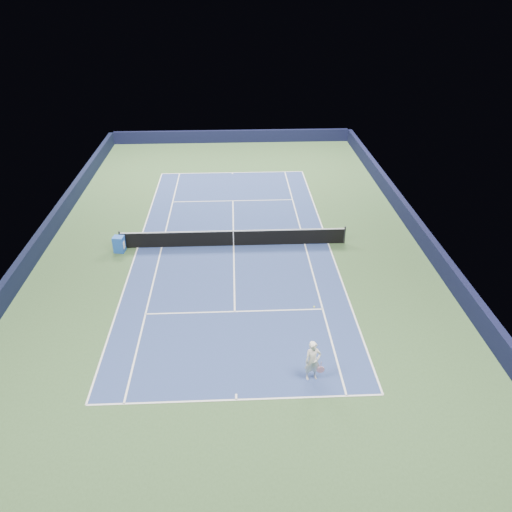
{
  "coord_description": "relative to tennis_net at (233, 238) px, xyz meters",
  "views": [
    {
      "loc": [
        0.11,
        -25.2,
        13.79
      ],
      "look_at": [
        1.15,
        -3.0,
        1.0
      ],
      "focal_mm": 35.0,
      "sensor_mm": 36.0,
      "label": 1
    }
  ],
  "objects": [
    {
      "name": "sideline_singles_left",
      "position": [
        -4.12,
        0.0,
        -0.5
      ],
      "size": [
        0.08,
        23.77,
        0.0
      ],
      "primitive_type": "cube",
      "color": "white",
      "rests_on": "ground"
    },
    {
      "name": "tennis_player",
      "position": [
        2.94,
        -10.88,
        0.37
      ],
      "size": [
        0.82,
        1.3,
        2.7
      ],
      "color": "white",
      "rests_on": "ground"
    },
    {
      "name": "wall_far",
      "position": [
        0.0,
        19.82,
        0.05
      ],
      "size": [
        22.0,
        0.35,
        1.1
      ],
      "primitive_type": "cube",
      "color": "black",
      "rests_on": "ground"
    },
    {
      "name": "sideline_doubles_right",
      "position": [
        5.49,
        0.0,
        -0.5
      ],
      "size": [
        0.08,
        23.77,
        0.0
      ],
      "primitive_type": "cube",
      "color": "white",
      "rests_on": "ground"
    },
    {
      "name": "sideline_singles_right",
      "position": [
        4.12,
        0.0,
        -0.5
      ],
      "size": [
        0.08,
        23.77,
        0.0
      ],
      "primitive_type": "cube",
      "color": "white",
      "rests_on": "ground"
    },
    {
      "name": "center_service_line",
      "position": [
        0.0,
        0.0,
        -0.5
      ],
      "size": [
        0.08,
        12.8,
        0.0
      ],
      "primitive_type": "cube",
      "color": "white",
      "rests_on": "ground"
    },
    {
      "name": "court_surface",
      "position": [
        0.0,
        0.0,
        -0.5
      ],
      "size": [
        10.97,
        23.77,
        0.01
      ],
      "primitive_type": "cube",
      "color": "navy",
      "rests_on": "ground"
    },
    {
      "name": "ground",
      "position": [
        0.0,
        0.0,
        -0.5
      ],
      "size": [
        40.0,
        40.0,
        0.0
      ],
      "primitive_type": "plane",
      "color": "#314D2A",
      "rests_on": "ground"
    },
    {
      "name": "sponsor_cube",
      "position": [
        -6.4,
        -0.39,
        -0.04
      ],
      "size": [
        0.65,
        0.6,
        0.93
      ],
      "color": "blue",
      "rests_on": "ground"
    },
    {
      "name": "tennis_net",
      "position": [
        0.0,
        0.0,
        0.0
      ],
      "size": [
        12.9,
        0.1,
        1.07
      ],
      "color": "black",
      "rests_on": "ground"
    },
    {
      "name": "baseline_far",
      "position": [
        0.0,
        11.88,
        -0.5
      ],
      "size": [
        10.97,
        0.08,
        0.0
      ],
      "primitive_type": "cube",
      "color": "white",
      "rests_on": "ground"
    },
    {
      "name": "wall_left",
      "position": [
        -10.82,
        0.0,
        0.05
      ],
      "size": [
        0.35,
        40.0,
        1.1
      ],
      "primitive_type": "cube",
      "color": "black",
      "rests_on": "ground"
    },
    {
      "name": "service_line_far",
      "position": [
        0.0,
        6.4,
        -0.5
      ],
      "size": [
        8.23,
        0.08,
        0.0
      ],
      "primitive_type": "cube",
      "color": "white",
      "rests_on": "ground"
    },
    {
      "name": "wall_right",
      "position": [
        10.82,
        0.0,
        0.05
      ],
      "size": [
        0.35,
        40.0,
        1.1
      ],
      "primitive_type": "cube",
      "color": "black",
      "rests_on": "ground"
    },
    {
      "name": "baseline_near",
      "position": [
        0.0,
        -11.88,
        -0.5
      ],
      "size": [
        10.97,
        0.08,
        0.0
      ],
      "primitive_type": "cube",
      "color": "white",
      "rests_on": "ground"
    },
    {
      "name": "center_mark_far",
      "position": [
        0.0,
        11.73,
        -0.5
      ],
      "size": [
        0.08,
        0.3,
        0.0
      ],
      "primitive_type": "cube",
      "color": "white",
      "rests_on": "ground"
    },
    {
      "name": "service_line_near",
      "position": [
        0.0,
        -6.4,
        -0.5
      ],
      "size": [
        8.23,
        0.08,
        0.0
      ],
      "primitive_type": "cube",
      "color": "white",
      "rests_on": "ground"
    },
    {
      "name": "sideline_doubles_left",
      "position": [
        -5.49,
        0.0,
        -0.5
      ],
      "size": [
        0.08,
        23.77,
        0.0
      ],
      "primitive_type": "cube",
      "color": "white",
      "rests_on": "ground"
    },
    {
      "name": "center_mark_near",
      "position": [
        0.0,
        -11.73,
        -0.5
      ],
      "size": [
        0.08,
        0.3,
        0.0
      ],
      "primitive_type": "cube",
      "color": "white",
      "rests_on": "ground"
    }
  ]
}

